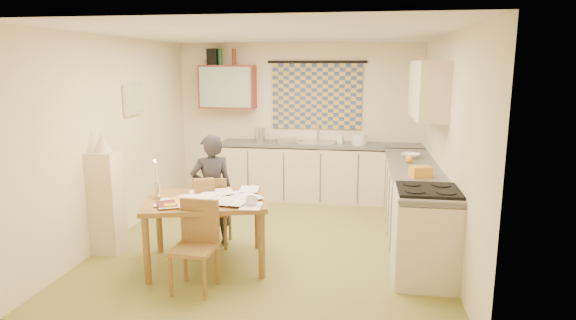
% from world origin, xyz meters
% --- Properties ---
extents(floor, '(4.00, 4.50, 0.02)m').
position_xyz_m(floor, '(0.00, 0.00, -0.01)').
color(floor, olive).
rests_on(floor, ground).
extents(ceiling, '(4.00, 4.50, 0.02)m').
position_xyz_m(ceiling, '(0.00, 0.00, 2.51)').
color(ceiling, white).
rests_on(ceiling, floor).
extents(wall_back, '(4.00, 0.02, 2.50)m').
position_xyz_m(wall_back, '(0.00, 2.26, 1.25)').
color(wall_back, beige).
rests_on(wall_back, floor).
extents(wall_front, '(4.00, 0.02, 2.50)m').
position_xyz_m(wall_front, '(0.00, -2.26, 1.25)').
color(wall_front, beige).
rests_on(wall_front, floor).
extents(wall_left, '(0.02, 4.50, 2.50)m').
position_xyz_m(wall_left, '(-2.01, 0.00, 1.25)').
color(wall_left, beige).
rests_on(wall_left, floor).
extents(wall_right, '(0.02, 4.50, 2.50)m').
position_xyz_m(wall_right, '(2.01, 0.00, 1.25)').
color(wall_right, beige).
rests_on(wall_right, floor).
extents(window_blind, '(1.45, 0.03, 1.05)m').
position_xyz_m(window_blind, '(0.30, 2.22, 1.65)').
color(window_blind, '#35487B').
rests_on(window_blind, wall_back).
extents(curtain_rod, '(1.60, 0.04, 0.04)m').
position_xyz_m(curtain_rod, '(0.30, 2.20, 2.20)').
color(curtain_rod, black).
rests_on(curtain_rod, wall_back).
extents(wall_cabinet, '(0.90, 0.34, 0.70)m').
position_xyz_m(wall_cabinet, '(-1.15, 2.08, 1.80)').
color(wall_cabinet, maroon).
rests_on(wall_cabinet, wall_back).
extents(wall_cabinet_glass, '(0.84, 0.02, 0.64)m').
position_xyz_m(wall_cabinet_glass, '(-1.15, 1.91, 1.80)').
color(wall_cabinet_glass, '#99B2A5').
rests_on(wall_cabinet_glass, wall_back).
extents(upper_cabinet_right, '(0.34, 1.30, 0.70)m').
position_xyz_m(upper_cabinet_right, '(1.83, 0.55, 1.85)').
color(upper_cabinet_right, beige).
rests_on(upper_cabinet_right, wall_right).
extents(framed_print, '(0.04, 0.50, 0.40)m').
position_xyz_m(framed_print, '(-1.97, 0.40, 1.70)').
color(framed_print, beige).
rests_on(framed_print, wall_left).
extents(print_canvas, '(0.01, 0.42, 0.32)m').
position_xyz_m(print_canvas, '(-1.95, 0.40, 1.70)').
color(print_canvas, white).
rests_on(print_canvas, wall_left).
extents(counter_back, '(3.30, 0.62, 0.92)m').
position_xyz_m(counter_back, '(0.42, 1.95, 0.45)').
color(counter_back, beige).
rests_on(counter_back, floor).
extents(counter_right, '(0.62, 2.95, 0.92)m').
position_xyz_m(counter_right, '(1.70, 0.23, 0.45)').
color(counter_right, beige).
rests_on(counter_right, floor).
extents(stove, '(0.62, 0.62, 0.96)m').
position_xyz_m(stove, '(1.70, -0.90, 0.48)').
color(stove, white).
rests_on(stove, floor).
extents(sink, '(0.65, 0.58, 0.10)m').
position_xyz_m(sink, '(0.35, 1.95, 0.88)').
color(sink, silver).
rests_on(sink, counter_back).
extents(tap, '(0.04, 0.04, 0.28)m').
position_xyz_m(tap, '(0.34, 2.13, 1.06)').
color(tap, silver).
rests_on(tap, counter_back).
extents(dish_rack, '(0.43, 0.39, 0.06)m').
position_xyz_m(dish_rack, '(-0.15, 1.95, 0.95)').
color(dish_rack, silver).
rests_on(dish_rack, counter_back).
extents(kettle, '(0.19, 0.19, 0.24)m').
position_xyz_m(kettle, '(-0.59, 1.95, 1.04)').
color(kettle, silver).
rests_on(kettle, counter_back).
extents(mixing_bowl, '(0.27, 0.27, 0.16)m').
position_xyz_m(mixing_bowl, '(1.01, 1.95, 1.00)').
color(mixing_bowl, white).
rests_on(mixing_bowl, counter_back).
extents(soap_bottle, '(0.13, 0.13, 0.18)m').
position_xyz_m(soap_bottle, '(0.71, 2.00, 1.01)').
color(soap_bottle, white).
rests_on(soap_bottle, counter_back).
extents(bowl, '(0.34, 0.34, 0.06)m').
position_xyz_m(bowl, '(1.70, 0.93, 0.95)').
color(bowl, white).
rests_on(bowl, counter_right).
extents(orange_bag, '(0.26, 0.22, 0.12)m').
position_xyz_m(orange_bag, '(1.70, -0.21, 0.98)').
color(orange_bag, orange).
rests_on(orange_bag, counter_right).
extents(fruit_orange, '(0.10, 0.10, 0.10)m').
position_xyz_m(fruit_orange, '(1.65, 0.57, 0.97)').
color(fruit_orange, orange).
rests_on(fruit_orange, counter_right).
extents(speaker, '(0.18, 0.21, 0.26)m').
position_xyz_m(speaker, '(-1.38, 2.08, 2.28)').
color(speaker, black).
rests_on(speaker, wall_cabinet).
extents(bottle_green, '(0.09, 0.09, 0.26)m').
position_xyz_m(bottle_green, '(-1.27, 2.08, 2.28)').
color(bottle_green, '#195926').
rests_on(bottle_green, wall_cabinet).
extents(bottle_brown, '(0.08, 0.08, 0.26)m').
position_xyz_m(bottle_brown, '(-1.03, 2.08, 2.28)').
color(bottle_brown, maroon).
rests_on(bottle_brown, wall_cabinet).
extents(dining_table, '(1.47, 1.26, 0.75)m').
position_xyz_m(dining_table, '(-0.59, -0.85, 0.38)').
color(dining_table, brown).
rests_on(dining_table, floor).
extents(chair_far, '(0.43, 0.43, 0.87)m').
position_xyz_m(chair_far, '(-0.70, -0.27, 0.27)').
color(chair_far, brown).
rests_on(chair_far, floor).
extents(chair_near, '(0.41, 0.41, 0.87)m').
position_xyz_m(chair_near, '(-0.52, -1.44, 0.27)').
color(chair_near, brown).
rests_on(chair_near, floor).
extents(person, '(0.77, 0.74, 1.36)m').
position_xyz_m(person, '(-0.70, -0.29, 0.68)').
color(person, black).
rests_on(person, floor).
extents(shelf_stand, '(0.32, 0.30, 1.19)m').
position_xyz_m(shelf_stand, '(-1.84, -0.67, 0.60)').
color(shelf_stand, beige).
rests_on(shelf_stand, floor).
extents(lampshade, '(0.20, 0.20, 0.22)m').
position_xyz_m(lampshade, '(-1.84, -0.67, 1.30)').
color(lampshade, beige).
rests_on(lampshade, shelf_stand).
extents(letter_rack, '(0.24, 0.19, 0.16)m').
position_xyz_m(letter_rack, '(-0.68, -0.63, 0.83)').
color(letter_rack, brown).
rests_on(letter_rack, dining_table).
extents(mug, '(0.16, 0.16, 0.10)m').
position_xyz_m(mug, '(-0.05, -1.04, 0.80)').
color(mug, white).
rests_on(mug, dining_table).
extents(magazine, '(0.41, 0.42, 0.02)m').
position_xyz_m(magazine, '(-0.98, -1.21, 0.76)').
color(magazine, maroon).
rests_on(magazine, dining_table).
extents(book, '(0.29, 0.34, 0.02)m').
position_xyz_m(book, '(-0.93, -1.02, 0.76)').
color(book, orange).
rests_on(book, dining_table).
extents(orange_box, '(0.14, 0.12, 0.04)m').
position_xyz_m(orange_box, '(-0.83, -1.24, 0.77)').
color(orange_box, orange).
rests_on(orange_box, dining_table).
extents(eyeglasses, '(0.13, 0.05, 0.02)m').
position_xyz_m(eyeglasses, '(-0.34, -1.08, 0.76)').
color(eyeglasses, black).
rests_on(eyeglasses, dining_table).
extents(candle_holder, '(0.06, 0.06, 0.18)m').
position_xyz_m(candle_holder, '(-1.08, -0.95, 0.84)').
color(candle_holder, silver).
rests_on(candle_holder, dining_table).
extents(candle, '(0.03, 0.03, 0.22)m').
position_xyz_m(candle, '(-1.09, -0.95, 1.04)').
color(candle, white).
rests_on(candle, dining_table).
extents(candle_flame, '(0.02, 0.02, 0.02)m').
position_xyz_m(candle_flame, '(-1.11, -0.94, 1.16)').
color(candle_flame, '#FFCC66').
rests_on(candle_flame, dining_table).
extents(papers, '(1.11, 1.04, 0.03)m').
position_xyz_m(papers, '(-0.46, -0.86, 0.76)').
color(papers, white).
rests_on(papers, dining_table).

